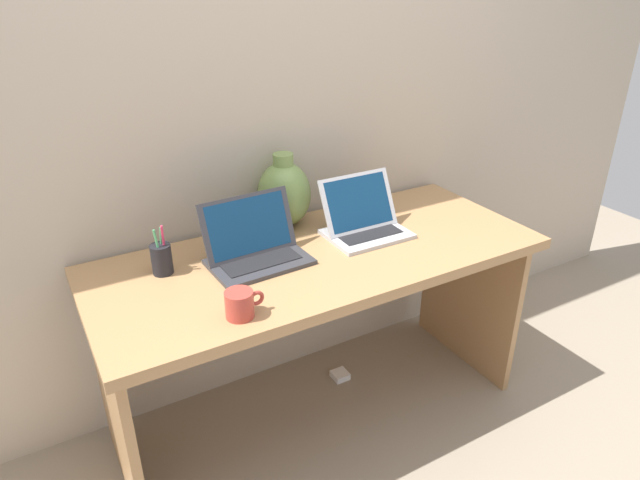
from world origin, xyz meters
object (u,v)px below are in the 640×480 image
Objects in this scene: green_vase at (284,193)px; power_brick at (340,375)px; pen_cup at (162,259)px; coffee_mug at (240,304)px; laptop_right at (363,219)px; laptop_left at (254,245)px.

green_vase is 4.16× the size of power_brick.
green_vase reaches higher than power_brick.
coffee_mug is at bearing -71.22° from pen_cup.
pen_cup is (-0.75, 0.07, -0.00)m from laptop_right.
power_brick is (0.19, -0.14, -0.87)m from green_vase.
laptop_right reaches higher than power_brick.
coffee_mug is (-0.40, -0.51, -0.09)m from green_vase.
laptop_left is 0.31m from pen_cup.
coffee_mug is at bearing -120.76° from laptop_left.
laptop_right is at bearing -0.55° from laptop_left.
pen_cup is at bearing -179.39° from power_brick.
laptop_right is at bearing -44.33° from green_vase.
laptop_left is at bearing 179.45° from laptop_right.
laptop_left is 1.19× the size of green_vase.
pen_cup is at bearing 167.20° from laptop_left.
laptop_left reaches higher than coffee_mug.
pen_cup reaches higher than coffee_mug.
power_brick is at bearing 115.00° from laptop_right.
laptop_right is 0.80m from power_brick.
laptop_right is 2.51× the size of coffee_mug.
laptop_left reaches higher than pen_cup.
laptop_left reaches higher than laptop_right.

